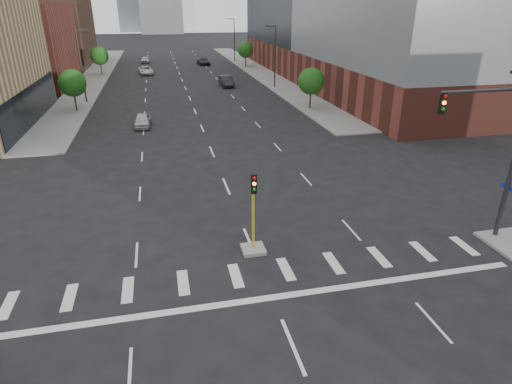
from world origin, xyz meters
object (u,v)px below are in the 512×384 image
object	(u,v)px
car_mid_right	(226,81)
car_distant	(145,60)
mast_arm_signal	(504,141)
car_far_left	(146,71)
median_traffic_signal	(253,235)
car_near_left	(142,120)
car_deep_right	(203,61)

from	to	relation	value
car_mid_right	car_distant	bearing A→B (deg)	109.51
mast_arm_signal	car_far_left	world-z (taller)	mast_arm_signal
median_traffic_signal	car_near_left	xyz separation A→B (m)	(-6.06, 27.01, -0.28)
car_near_left	car_distant	xyz separation A→B (m)	(-0.34, 55.42, 0.01)
car_far_left	car_distant	bearing A→B (deg)	83.47
car_mid_right	mast_arm_signal	bearing A→B (deg)	-84.74
car_distant	car_mid_right	bearing A→B (deg)	-65.53
mast_arm_signal	car_distant	size ratio (longest dim) A/B	2.22
median_traffic_signal	car_distant	distance (m)	82.68
median_traffic_signal	car_mid_right	xyz separation A→B (m)	(6.45, 49.25, -0.16)
car_deep_right	car_distant	size ratio (longest dim) A/B	1.27
car_far_left	car_distant	xyz separation A→B (m)	(-0.30, 17.53, -0.02)
car_near_left	car_far_left	xyz separation A→B (m)	(-0.04, 37.89, 0.03)
car_distant	car_far_left	bearing A→B (deg)	-85.71
median_traffic_signal	car_deep_right	xyz separation A→B (m)	(5.79, 76.23, -0.22)
car_mid_right	car_far_left	world-z (taller)	car_mid_right
car_mid_right	car_far_left	bearing A→B (deg)	127.06
mast_arm_signal	car_mid_right	bearing A→B (deg)	96.93
car_mid_right	car_deep_right	bearing A→B (deg)	89.74
car_near_left	car_mid_right	distance (m)	25.52
car_far_left	car_mid_right	bearing A→B (deg)	-58.81
mast_arm_signal	car_near_left	distance (m)	34.41
median_traffic_signal	car_far_left	size ratio (longest dim) A/B	0.85
median_traffic_signal	car_far_left	world-z (taller)	median_traffic_signal
car_near_left	car_distant	distance (m)	55.42
median_traffic_signal	car_distant	xyz separation A→B (m)	(-6.40, 82.43, -0.28)
car_near_left	car_deep_right	bearing A→B (deg)	79.07
car_mid_right	car_deep_right	distance (m)	27.00
car_near_left	car_far_left	bearing A→B (deg)	92.66
car_near_left	car_mid_right	bearing A→B (deg)	63.24
car_far_left	car_deep_right	size ratio (longest dim) A/B	0.99
mast_arm_signal	car_near_left	bearing A→B (deg)	123.25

